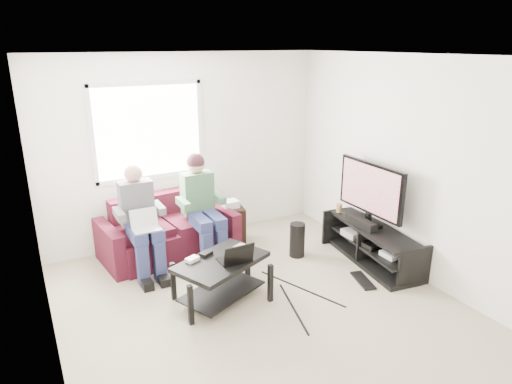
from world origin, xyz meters
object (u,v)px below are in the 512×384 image
coffee_table (221,270)px  end_table (230,224)px  tv (370,190)px  subwoofer (297,240)px  sofa (167,233)px  tv_stand (371,246)px

coffee_table → end_table: end_table is taller
tv → subwoofer: (-0.74, 0.50, -0.72)m
coffee_table → subwoofer: size_ratio=2.49×
tv → subwoofer: tv is taller
sofa → end_table: bearing=-4.1°
tv_stand → coffee_table: bearing=178.0°
sofa → end_table: (0.90, -0.06, -0.01)m
tv_stand → end_table: size_ratio=2.43×
tv_stand → subwoofer: bearing=140.9°
sofa → end_table: sofa is taller
subwoofer → end_table: 1.00m
coffee_table → subwoofer: 1.44m
sofa → tv_stand: size_ratio=1.15×
coffee_table → subwoofer: (1.33, 0.53, -0.13)m
end_table → tv: bearing=-44.3°
coffee_table → end_table: size_ratio=1.80×
coffee_table → end_table: (0.73, 1.33, -0.08)m
coffee_table → tv_stand: size_ratio=0.74×
coffee_table → tv: (2.07, 0.03, 0.59)m
subwoofer → tv: bearing=-34.3°
end_table → coffee_table: bearing=-118.9°
sofa → coffee_table: 1.41m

